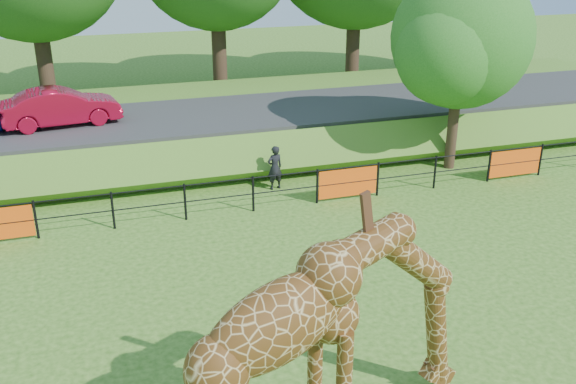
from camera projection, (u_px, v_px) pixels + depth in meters
name	position (u px, v px, depth m)	size (l,w,h in m)	color
ground	(362.00, 377.00, 11.94)	(90.00, 90.00, 0.00)	#2D5816
giraffe	(338.00, 345.00, 9.67)	(5.37, 0.99, 3.84)	#512F10
perimeter_fence	(253.00, 194.00, 18.79)	(28.07, 0.10, 1.10)	black
embankment	(205.00, 123.00, 25.37)	(40.00, 9.00, 1.30)	#2D5816
road	(212.00, 115.00, 23.78)	(40.00, 5.00, 0.12)	#2B2B2D
car_red	(61.00, 107.00, 22.07)	(1.38, 3.95, 1.30)	#AF0C29
visitor	(275.00, 168.00, 20.37)	(0.52, 0.34, 1.44)	black
tree_east	(463.00, 44.00, 20.93)	(5.40, 4.71, 6.76)	#2F2115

